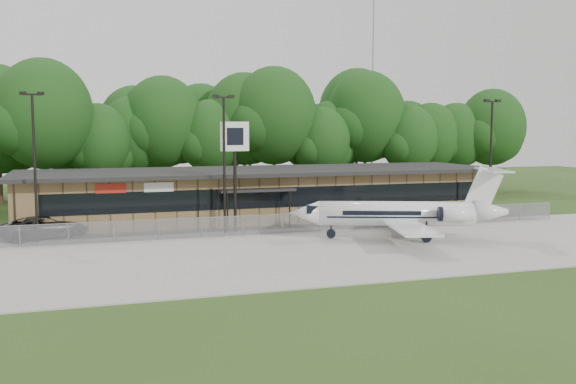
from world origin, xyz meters
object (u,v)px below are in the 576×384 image
object	(u,v)px
suv	(45,227)
terminal	(262,193)
business_jet	(404,214)
pole_sign	(235,148)

from	to	relation	value
suv	terminal	bearing A→B (deg)	-91.56
terminal	suv	xyz separation A→B (m)	(-17.57, -5.58, -1.36)
terminal	business_jet	world-z (taller)	business_jet
terminal	suv	bearing A→B (deg)	-162.37
terminal	suv	world-z (taller)	terminal
pole_sign	terminal	bearing A→B (deg)	54.82
business_jet	suv	world-z (taller)	business_jet
business_jet	terminal	bearing A→B (deg)	134.10
suv	pole_sign	bearing A→B (deg)	-115.82
business_jet	pole_sign	size ratio (longest dim) A/B	1.82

